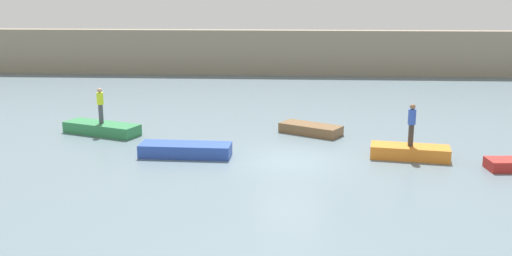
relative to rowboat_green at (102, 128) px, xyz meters
name	(u,v)px	position (x,y,z in m)	size (l,w,h in m)	color
ground_plane	(290,161)	(9.17, -4.15, -0.27)	(120.00, 120.00, 0.00)	slate
embankment_wall	(291,53)	(9.17, 20.47, 1.53)	(80.00, 1.20, 3.60)	gray
rowboat_green	(102,128)	(0.00, 0.00, 0.00)	(3.85, 1.21, 0.54)	#2D7F47
rowboat_blue	(185,150)	(4.74, -3.64, 0.00)	(3.84, 1.20, 0.55)	#2B4CAD
rowboat_brown	(311,129)	(10.16, 0.60, -0.04)	(2.98, 1.18, 0.47)	brown
rowboat_orange	(410,152)	(14.15, -3.43, 0.00)	(3.21, 1.15, 0.54)	orange
person_hiviz_shirt	(100,104)	(0.00, 0.00, 1.23)	(0.32, 0.32, 1.73)	#4C4C56
person_blue_shirt	(412,122)	(14.15, -3.43, 1.27)	(0.32, 0.32, 1.78)	#38332D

